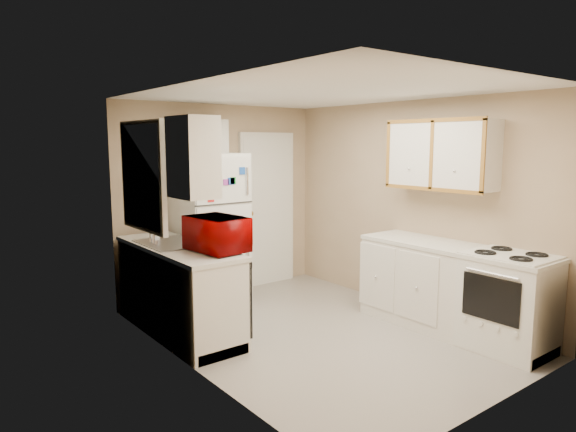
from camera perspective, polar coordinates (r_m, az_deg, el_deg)
floor at (r=5.38m, az=3.35°, el=-12.82°), size 3.80×3.80×0.00m
ceiling at (r=5.05m, az=3.58°, el=13.54°), size 3.80×3.80×0.00m
wall_left at (r=4.29m, az=-10.73°, el=-1.70°), size 3.80×3.80×0.00m
wall_right at (r=6.09m, az=13.42°, el=1.08°), size 3.80×3.80×0.00m
wall_back at (r=6.61m, az=-7.46°, el=1.78°), size 2.80×2.80×0.00m
wall_front at (r=3.88m, az=22.34°, el=-3.23°), size 2.80×2.80×0.00m
left_counter at (r=5.38m, az=-12.07°, el=-7.95°), size 0.60×1.80×0.90m
dishwasher at (r=4.99m, az=-6.01°, el=-8.59°), size 0.03×0.58×0.72m
sink at (r=5.41m, az=-12.89°, el=-3.40°), size 0.54×0.74×0.16m
microwave at (r=4.92m, az=-7.84°, el=-2.17°), size 0.63×0.39×0.40m
soap_bottle at (r=5.63m, az=-14.64°, el=-1.57°), size 0.11×0.11×0.20m
window_blinds at (r=5.22m, az=-15.74°, el=4.28°), size 0.10×0.98×1.08m
upper_cabinet_left at (r=4.50m, az=-10.51°, el=6.43°), size 0.30×0.45×0.70m
refrigerator at (r=6.17m, az=-8.78°, el=-1.48°), size 0.75×0.73×1.81m
cabinet_over_fridge at (r=6.25m, az=-10.10°, el=8.71°), size 0.70×0.30×0.40m
interior_door at (r=6.98m, az=-2.31°, el=0.69°), size 0.86×0.06×2.08m
right_counter at (r=5.53m, az=17.71°, el=-7.72°), size 0.60×2.00×0.90m
stove at (r=5.23m, az=23.22°, el=-8.97°), size 0.60×0.73×0.89m
upper_cabinet_right at (r=5.62m, az=16.65°, el=6.54°), size 0.30×1.20×0.70m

